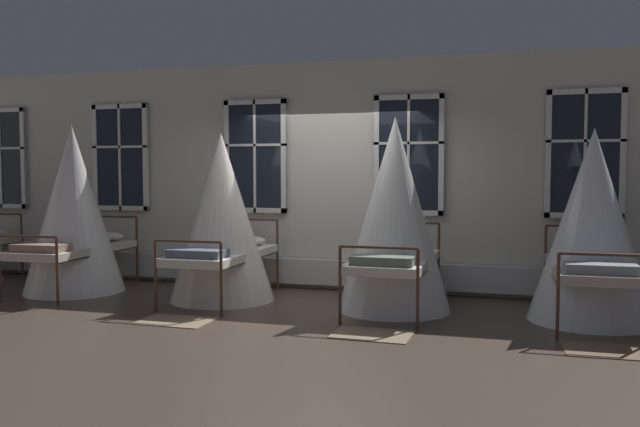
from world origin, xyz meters
name	(u,v)px	position (x,y,z in m)	size (l,w,h in m)	color
ground	(307,304)	(0.00, 0.00, 0.00)	(30.25, 30.25, 0.00)	#4C3D33
back_wall_with_windows	(331,176)	(0.00, 1.17, 1.62)	(16.13, 0.10, 3.23)	beige
window_bank	(329,223)	(0.00, 1.05, 0.96)	(12.16, 0.10, 2.65)	black
cot_second	(73,211)	(-3.39, -0.06, 1.13)	(1.37, 1.96, 2.33)	#4C3323
cot_third	(222,219)	(-1.15, -0.05, 1.06)	(1.37, 1.94, 2.18)	#4C3323
cot_fourth	(395,216)	(1.12, -0.06, 1.14)	(1.37, 1.95, 2.33)	#4C3323
cot_fifth	(592,228)	(3.34, -0.06, 1.05)	(1.37, 1.96, 2.16)	#4C3323
rug_third	(175,321)	(-1.12, -1.37, 0.01)	(0.80, 0.56, 0.01)	#8E7A5B
rug_fourth	(372,335)	(1.12, -1.37, 0.01)	(0.80, 0.56, 0.01)	#8E7A5B
rug_fifth	(609,351)	(3.36, -1.37, 0.01)	(0.80, 0.56, 0.01)	brown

